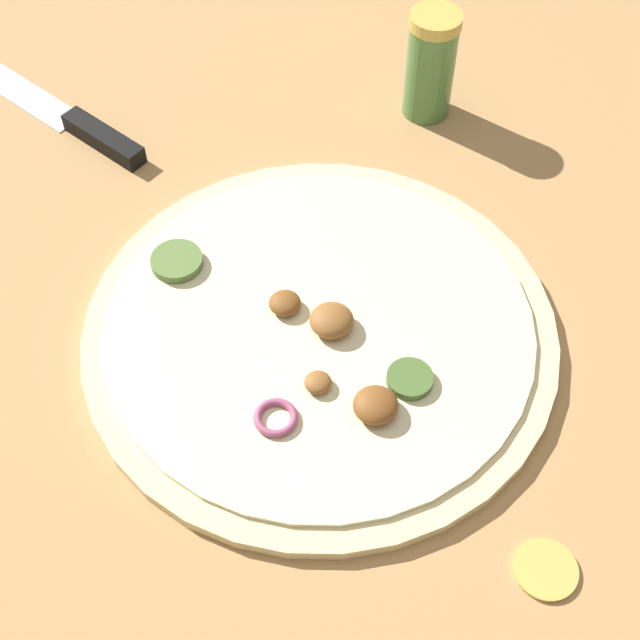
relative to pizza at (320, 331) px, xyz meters
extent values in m
plane|color=tan|center=(0.00, 0.00, -0.01)|extent=(3.00, 3.00, 0.00)
cylinder|color=beige|center=(0.00, 0.00, 0.00)|extent=(0.38, 0.38, 0.01)
cylinder|color=beige|center=(0.00, 0.00, 0.01)|extent=(0.34, 0.34, 0.00)
ellipsoid|color=brown|center=(-0.05, 0.03, 0.01)|extent=(0.02, 0.02, 0.01)
cylinder|color=#567538|center=(0.11, 0.08, 0.01)|extent=(0.04, 0.04, 0.01)
ellipsoid|color=brown|center=(-0.09, 0.00, 0.02)|extent=(0.03, 0.03, 0.02)
cylinder|color=#47662D|center=(-0.08, -0.04, 0.01)|extent=(0.04, 0.04, 0.01)
ellipsoid|color=brown|center=(-0.01, -0.01, 0.02)|extent=(0.03, 0.03, 0.02)
torus|color=#A34C70|center=(-0.06, 0.07, 0.01)|extent=(0.03, 0.03, 0.01)
ellipsoid|color=brown|center=(0.03, 0.02, 0.01)|extent=(0.03, 0.03, 0.01)
cube|color=silver|center=(0.42, 0.13, -0.01)|extent=(0.17, 0.10, 0.00)
cube|color=black|center=(0.30, 0.08, 0.00)|extent=(0.10, 0.06, 0.02)
cylinder|color=#4C7F42|center=(0.20, -0.22, 0.04)|extent=(0.05, 0.05, 0.10)
cylinder|color=gold|center=(0.20, -0.22, 0.10)|extent=(0.05, 0.05, 0.01)
cylinder|color=gold|center=(-0.24, -0.05, 0.00)|extent=(0.04, 0.04, 0.01)
camera|label=1|loc=(-0.38, 0.19, 0.57)|focal=50.00mm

